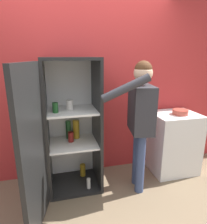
% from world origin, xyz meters
% --- Properties ---
extents(ground_plane, '(12.00, 12.00, 0.00)m').
position_xyz_m(ground_plane, '(0.00, 0.00, 0.00)').
color(ground_plane, '#7A664C').
extents(wall_back, '(7.00, 0.06, 2.55)m').
position_xyz_m(wall_back, '(0.00, 0.98, 1.27)').
color(wall_back, '#B72D2D').
rests_on(wall_back, ground_plane).
extents(refrigerator, '(0.86, 1.25, 1.70)m').
position_xyz_m(refrigerator, '(-0.28, 0.54, 0.84)').
color(refrigerator, black).
rests_on(refrigerator, ground_plane).
extents(person, '(0.71, 0.58, 1.66)m').
position_xyz_m(person, '(0.63, 0.37, 1.05)').
color(person, '#384770').
rests_on(person, ground_plane).
extents(counter, '(0.66, 0.56, 0.91)m').
position_xyz_m(counter, '(1.32, 0.65, 0.45)').
color(counter, white).
rests_on(counter, ground_plane).
extents(bowl, '(0.22, 0.22, 0.07)m').
position_xyz_m(bowl, '(1.35, 0.60, 0.94)').
color(bowl, '#B24738').
rests_on(bowl, counter).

